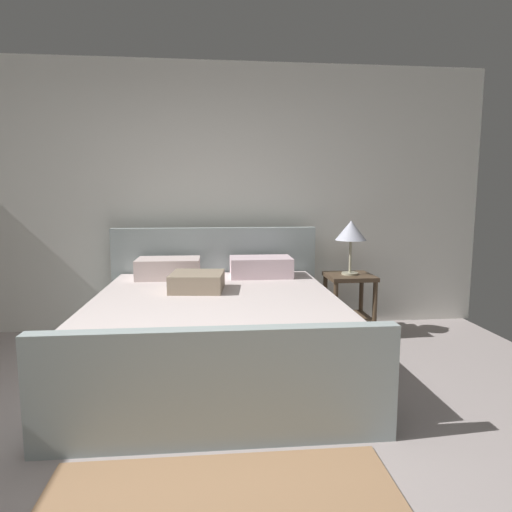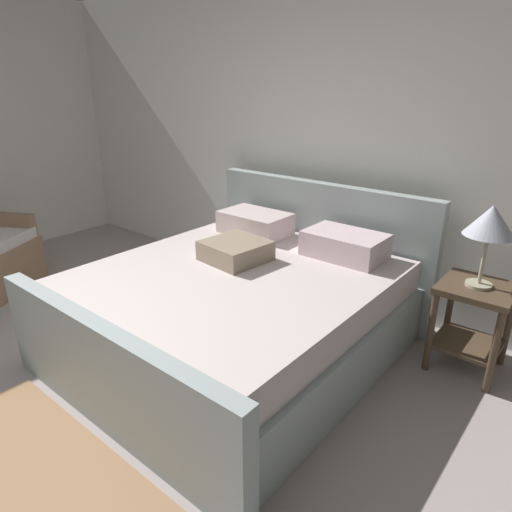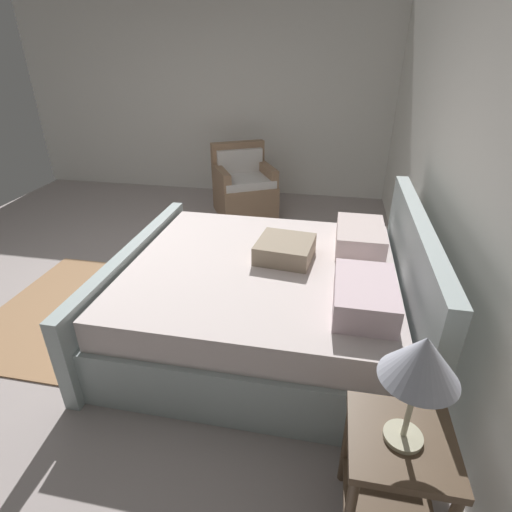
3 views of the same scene
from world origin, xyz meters
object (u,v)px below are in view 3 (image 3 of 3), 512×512
bed (268,297)px  table_lamp_right (422,361)px  armchair (244,188)px  nightstand_right (395,468)px

bed → table_lamp_right: 1.66m
armchair → nightstand_right: bearing=21.4°
nightstand_right → armchair: (-3.85, -1.51, -0.06)m
armchair → bed: bearing=16.3°
table_lamp_right → armchair: table_lamp_right is taller
armchair → table_lamp_right: bearing=21.4°
nightstand_right → armchair: bearing=-158.6°
bed → nightstand_right: 1.52m
bed → table_lamp_right: (1.31, 0.77, 0.68)m
nightstand_right → bed: bearing=-149.7°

